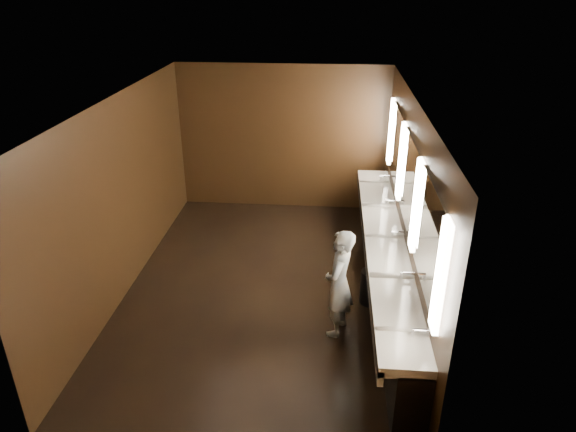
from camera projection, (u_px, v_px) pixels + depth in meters
The scene contains 10 objects.
floor at pixel (264, 285), 7.75m from camera, with size 6.00×6.00×0.00m, color black.
ceiling at pixel (260, 100), 6.55m from camera, with size 4.00×6.00×0.02m, color #2D2D2B.
wall_back at pixel (283, 138), 9.85m from camera, with size 4.00×0.02×2.80m, color black.
wall_front at pixel (217, 338), 4.45m from camera, with size 4.00×0.02×2.80m, color black.
wall_left at pixel (123, 196), 7.31m from camera, with size 0.02×6.00×2.80m, color black.
wall_right at pixel (408, 206), 6.99m from camera, with size 0.02×6.00×2.80m, color black.
sink_counter at pixel (387, 262), 7.40m from camera, with size 0.55×5.40×1.01m.
mirror_band at pixel (409, 182), 6.85m from camera, with size 0.06×5.03×1.15m.
person at pixel (339, 283), 6.46m from camera, with size 0.53×0.35×1.46m, color #8FAED6.
trash_bin at pixel (372, 287), 7.26m from camera, with size 0.32×0.32×0.50m, color black.
Camera 1 is at (0.93, -6.50, 4.26)m, focal length 32.00 mm.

